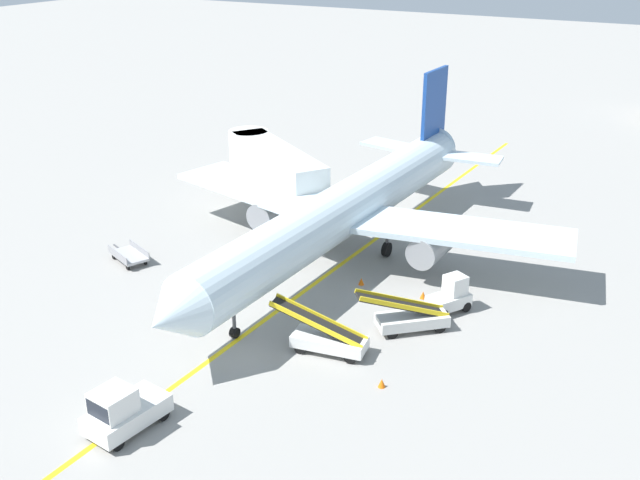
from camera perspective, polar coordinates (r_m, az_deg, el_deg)
The scene contains 15 objects.
ground_plane at distance 39.10m, azimuth -6.47°, elevation -8.19°, with size 300.00×300.00×0.00m, color gray.
taxi_line_yellow at distance 42.80m, azimuth -2.86°, elevation -5.11°, with size 0.30×80.00×0.01m, color yellow.
airliner at distance 47.74m, azimuth 2.07°, elevation 2.47°, with size 28.59×35.30×10.10m.
jet_bridge at distance 57.11m, azimuth -3.80°, elevation 6.05°, with size 11.99×9.29×4.85m.
pushback_tug at distance 33.79m, azimuth -14.78°, elevation -12.43°, with size 2.37×3.82×2.20m.
baggage_tug_near_wing at distance 42.59m, azimuth 9.92°, elevation -4.21°, with size 2.32×2.73×2.10m.
belt_loader_forward_hold at distance 38.21m, azimuth 0.55°, elevation -7.47°, with size 5.14×2.05×2.59m.
belt_loader_aft_hold at distance 40.40m, azimuth 6.87°, elevation -5.84°, with size 4.56×4.27×2.59m.
baggage_cart_loaded at distance 49.63m, azimuth -14.33°, elevation -1.12°, with size 3.77×2.53×0.94m.
ground_crew_marshaller at distance 41.54m, azimuth -10.85°, elevation -5.05°, with size 0.36×0.24×1.70m.
safety_cone_nose_left at distance 47.39m, azimuth -5.74°, elevation -1.99°, with size 0.36×0.36×0.44m, color orange.
safety_cone_nose_right at distance 51.02m, azimuth -5.06°, elevation -0.08°, with size 0.36×0.36×0.44m, color orange.
safety_cone_wingtip_left at distance 45.28m, azimuth 3.16°, elevation -3.15°, with size 0.36×0.36×0.44m, color orange.
safety_cone_wingtip_right at distance 35.94m, azimuth 4.72°, elevation -10.78°, with size 0.36×0.36×0.44m, color orange.
safety_cone_tail_area at distance 44.02m, azimuth 7.84°, elevation -4.16°, with size 0.36×0.36×0.44m, color orange.
Camera 1 is at (19.80, -27.02, 20.17)m, focal length 42.08 mm.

